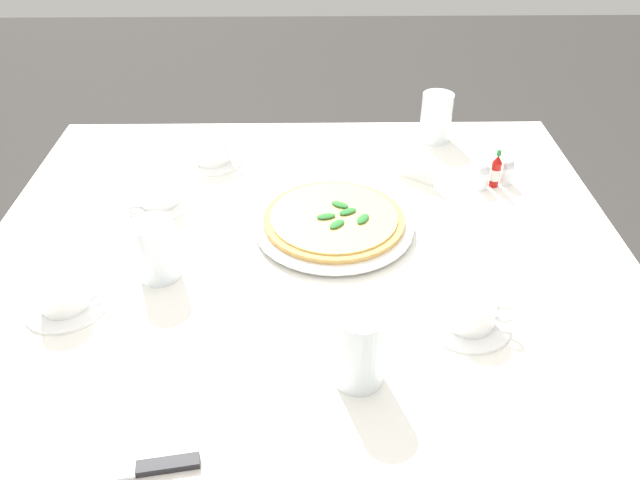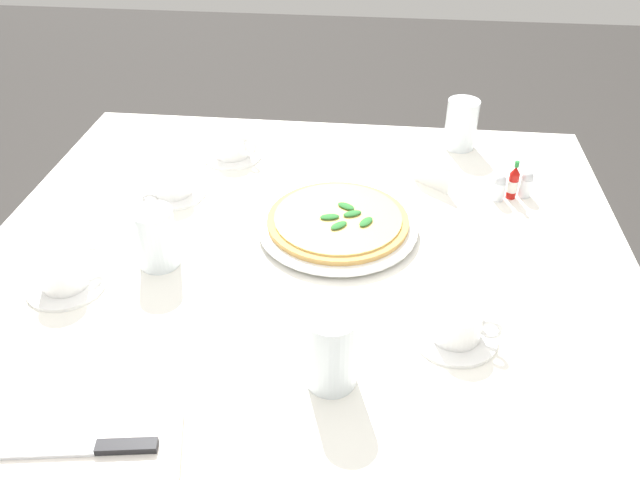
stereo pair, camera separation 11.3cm
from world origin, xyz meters
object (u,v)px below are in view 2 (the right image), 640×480
object	(u,v)px
pizza_plate	(338,226)
coffee_cup_left_edge	(172,181)
salt_shaker	(499,189)
coffee_cup_far_right	(457,325)
coffee_cup_near_right	(232,146)
water_glass_center_back	(461,127)
hot_sauce_bottle	(513,183)
pepper_shaker	(526,185)
pizza	(338,220)
water_glass_back_corner	(331,353)
water_glass_near_left	(157,241)
napkin_folded	(90,455)
menu_card	(432,174)
coffee_cup_right_edge	(63,272)
dinner_knife	(85,448)

from	to	relation	value
pizza_plate	coffee_cup_left_edge	bearing A→B (deg)	-14.90
coffee_cup_left_edge	salt_shaker	world-z (taller)	coffee_cup_left_edge
coffee_cup_far_right	coffee_cup_near_right	bearing A→B (deg)	-48.80
water_glass_center_back	hot_sauce_bottle	size ratio (longest dim) A/B	1.37
pepper_shaker	pizza	bearing A→B (deg)	24.28
pizza	water_glass_center_back	distance (m)	0.45
coffee_cup_near_right	salt_shaker	size ratio (longest dim) A/B	2.31
pizza	pepper_shaker	bearing A→B (deg)	-155.72
water_glass_back_corner	salt_shaker	distance (m)	0.59
pizza	pepper_shaker	world-z (taller)	pepper_shaker
water_glass_near_left	napkin_folded	size ratio (longest dim) A/B	0.45
menu_card	water_glass_back_corner	bearing A→B (deg)	-67.36
coffee_cup_right_edge	napkin_folded	bearing A→B (deg)	118.76
water_glass_back_corner	dinner_knife	distance (m)	0.33
water_glass_center_back	dinner_knife	world-z (taller)	water_glass_center_back
water_glass_center_back	dinner_knife	bearing A→B (deg)	60.30
coffee_cup_left_edge	coffee_cup_right_edge	size ratio (longest dim) A/B	1.02
coffee_cup_right_edge	pepper_shaker	bearing A→B (deg)	-154.80
hot_sauce_bottle	pizza_plate	bearing A→B (deg)	24.62
pepper_shaker	water_glass_near_left	bearing A→B (deg)	24.06
coffee_cup_left_edge	coffee_cup_right_edge	distance (m)	0.32
dinner_knife	napkin_folded	bearing A→B (deg)	180.00
coffee_cup_near_right	napkin_folded	bearing A→B (deg)	89.86
water_glass_center_back	water_glass_near_left	xyz separation A→B (m)	(0.55, 0.50, -0.00)
coffee_cup_left_edge	pepper_shaker	xyz separation A→B (m)	(-0.71, -0.07, -0.01)
pizza	salt_shaker	bearing A→B (deg)	-154.92
pizza	pepper_shaker	distance (m)	0.40
napkin_folded	hot_sauce_bottle	xyz separation A→B (m)	(-0.60, -0.69, 0.02)
hot_sauce_bottle	menu_card	bearing A→B (deg)	-8.88
pizza	coffee_cup_far_right	world-z (taller)	coffee_cup_far_right
pizza	water_glass_near_left	size ratio (longest dim) A/B	2.44
coffee_cup_near_right	coffee_cup_right_edge	world-z (taller)	coffee_cup_right_edge
hot_sauce_bottle	coffee_cup_left_edge	bearing A→B (deg)	5.31
pizza	coffee_cup_left_edge	size ratio (longest dim) A/B	2.00
pizza_plate	pepper_shaker	size ratio (longest dim) A/B	5.34
coffee_cup_far_right	water_glass_near_left	world-z (taller)	water_glass_near_left
hot_sauce_bottle	menu_card	distance (m)	0.16
water_glass_center_back	menu_card	size ratio (longest dim) A/B	1.56
coffee_cup_right_edge	salt_shaker	size ratio (longest dim) A/B	2.31
coffee_cup_right_edge	napkin_folded	world-z (taller)	coffee_cup_right_edge
coffee_cup_left_edge	menu_card	world-z (taller)	coffee_cup_left_edge
pepper_shaker	coffee_cup_near_right	bearing A→B (deg)	-8.82
coffee_cup_left_edge	water_glass_back_corner	world-z (taller)	water_glass_back_corner
coffee_cup_left_edge	water_glass_near_left	world-z (taller)	water_glass_near_left
water_glass_near_left	menu_card	bearing A→B (deg)	-146.82
coffee_cup_right_edge	water_glass_back_corner	size ratio (longest dim) A/B	1.08
water_glass_back_corner	dinner_knife	bearing A→B (deg)	29.57
coffee_cup_far_right	pepper_shaker	distance (m)	0.46
coffee_cup_left_edge	coffee_cup_far_right	bearing A→B (deg)	146.97
coffee_cup_right_edge	coffee_cup_far_right	size ratio (longest dim) A/B	0.99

